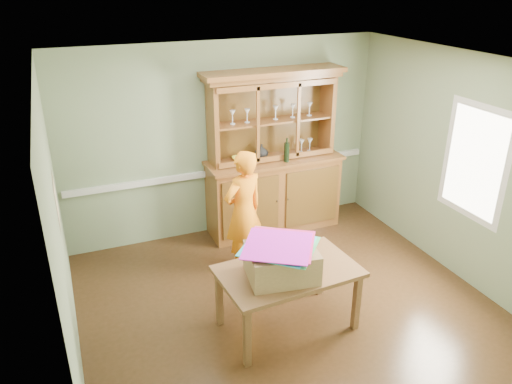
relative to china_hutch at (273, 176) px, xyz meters
name	(u,v)px	position (x,y,z in m)	size (l,w,h in m)	color
floor	(284,301)	(-0.63, -1.74, -0.81)	(4.50, 4.50, 0.00)	#402714
ceiling	(290,64)	(-0.63, -1.74, 1.89)	(4.50, 4.50, 0.00)	white
wall_back	(224,140)	(-0.63, 0.26, 0.54)	(4.50, 4.50, 0.00)	gray
wall_left	(59,234)	(-2.88, -1.74, 0.54)	(4.00, 4.00, 0.00)	gray
wall_right	(455,166)	(1.62, -1.74, 0.54)	(4.00, 4.00, 0.00)	gray
wall_front	(408,301)	(-0.63, -3.74, 0.54)	(4.50, 4.50, 0.00)	gray
chair_rail	(226,171)	(-0.63, 0.24, 0.09)	(4.41, 0.05, 0.08)	silver
framed_map	(57,200)	(-2.86, -1.44, 0.74)	(0.03, 0.60, 0.46)	#302213
window_panel	(474,162)	(1.60, -2.04, 0.69)	(0.03, 0.96, 1.36)	silver
china_hutch	(273,176)	(0.00, 0.00, 0.00)	(1.97, 0.65, 2.32)	brown
dining_table	(288,276)	(-0.78, -2.14, -0.19)	(1.47, 0.94, 0.71)	brown
cardboard_box	(282,263)	(-0.90, -2.22, 0.05)	(0.67, 0.53, 0.31)	#9E7B51
kite_stack	(278,246)	(-0.93, -2.20, 0.23)	(0.89, 0.89, 0.04)	#36B863
person	(244,212)	(-0.79, -0.87, -0.02)	(0.58, 0.38, 1.58)	orange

